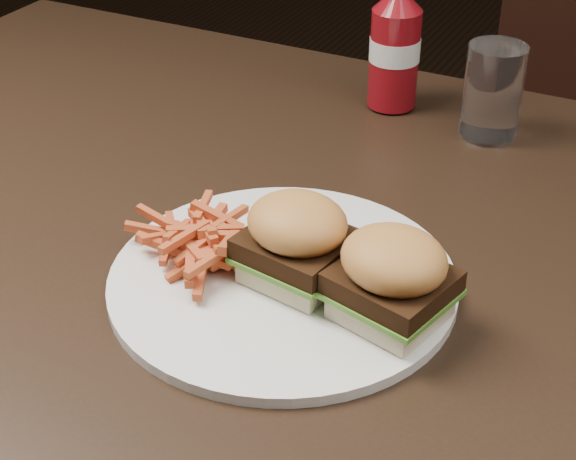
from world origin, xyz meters
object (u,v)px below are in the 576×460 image
at_px(dining_table, 256,231).
at_px(ketchup_bottle, 394,58).
at_px(plate, 283,280).
at_px(tumbler, 493,90).

relative_size(dining_table, ketchup_bottle, 10.49).
xyz_separation_m(plate, tumbler, (0.08, 0.35, 0.05)).
height_order(ketchup_bottle, tumbler, ketchup_bottle).
bearing_deg(tumbler, plate, -102.10).
distance_m(plate, ketchup_bottle, 0.38).
bearing_deg(plate, dining_table, 129.93).
bearing_deg(plate, tumbler, 77.90).
xyz_separation_m(ketchup_bottle, tumbler, (0.12, -0.02, -0.01)).
relative_size(plate, tumbler, 2.95).
height_order(plate, ketchup_bottle, ketchup_bottle).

